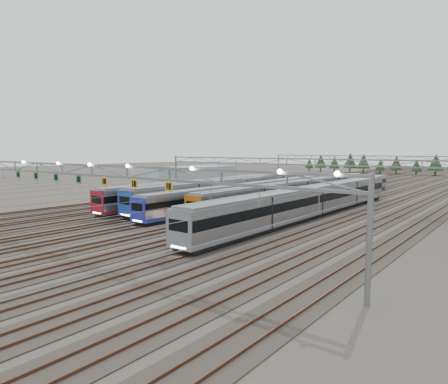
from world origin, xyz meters
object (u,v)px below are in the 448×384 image
Objects in this scene: train_b at (240,189)px; train_e at (328,192)px; train_a at (220,188)px; gantry_mid at (286,167)px; gantry_near at (91,172)px; west_shed at (188,176)px; train_c at (255,193)px; gantry_far at (369,161)px; train_d at (300,190)px; train_f at (312,201)px.

train_e is at bearing 30.68° from train_b.
train_a is 12.99m from gantry_mid.
gantry_mid is (0.05, 40.12, -0.70)m from gantry_near.
west_shed is (-26.12, 18.80, 0.28)m from train_a.
train_a is at bearing 169.47° from train_c.
train_e is (9.00, 9.78, -0.15)m from train_c.
train_e is 42.62m from gantry_far.
west_shed is at bearing -140.18° from gantry_far.
train_d is 1.02× the size of gantry_far.
train_c is 14.81m from train_f.
train_b is 1.00× the size of train_c.
train_f is at bearing -28.64° from west_shed.
west_shed is at bearing 144.26° from train_a.
west_shed is at bearing 124.67° from gantry_near.
train_f reaches higher than train_b.
gantry_near is 1.88× the size of west_shed.
train_b reaches higher than train_e.
gantry_near is at bearing -112.40° from train_f.
train_b is 4.84m from train_c.
train_c is 33.94m from gantry_near.
train_a is 1.03× the size of train_f.
train_d is (9.00, 6.09, -0.17)m from train_b.
gantry_near is (-11.30, -27.40, 4.79)m from train_f.
train_e is at bearing -13.61° from west_shed.
train_e is at bearing 105.83° from train_f.
train_c is at bearing 93.76° from gantry_near.
train_f is (18.00, -7.86, 0.02)m from train_b.
gantry_mid reaches higher than train_d.
gantry_mid is at bearing -151.12° from train_d.
gantry_near is at bearing -98.93° from train_e.
west_shed is (-48.62, 26.56, 0.17)m from train_f.
train_a is 1.81× the size of west_shed.
train_d is 41.72m from gantry_near.
gantry_mid is at bearing -154.93° from train_e.
gantry_mid reaches higher than train_e.
gantry_near is at bearing -86.24° from train_c.
gantry_near is at bearing -79.24° from train_b.
gantry_far is at bearing 77.31° from train_a.
train_b is 15.70m from train_e.
train_e is at bearing 47.39° from train_c.
gantry_far is 1.88× the size of west_shed.
train_c is at bearing 155.73° from train_f.
train_c is 0.92× the size of gantry_far.
gantry_near is (6.70, -35.27, 4.81)m from train_b.
train_d is 4.90m from train_e.
gantry_near reaches higher than gantry_mid.
train_f is 0.94× the size of gantry_far.
gantry_near reaches higher than train_f.
west_shed is at bearing 162.36° from train_d.
gantry_near is at bearing -90.07° from gantry_mid.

